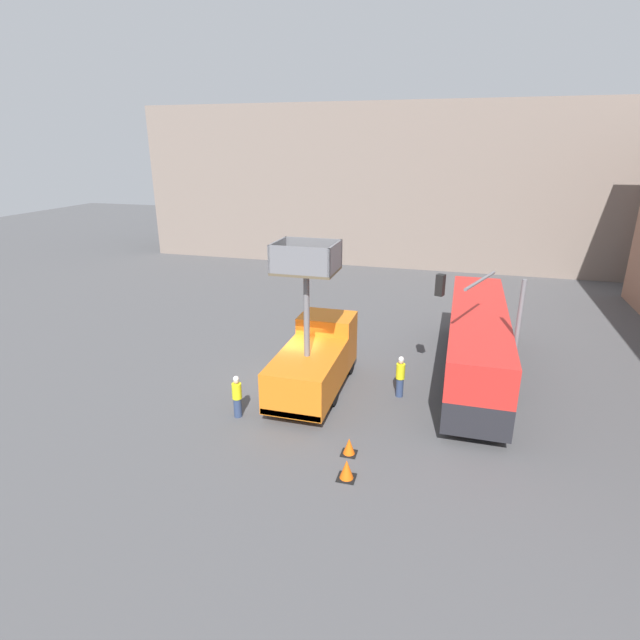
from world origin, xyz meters
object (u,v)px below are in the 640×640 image
at_px(traffic_light_pole, 486,318).
at_px(road_worker_directing, 400,376).
at_px(city_bus, 477,339).
at_px(traffic_cone_mid_road, 349,447).
at_px(road_worker_near_truck, 237,397).
at_px(utility_truck, 315,357).
at_px(traffic_cone_near_truck, 347,470).

bearing_deg(traffic_light_pole, road_worker_directing, -173.78).
xyz_separation_m(city_bus, road_worker_directing, (-3.07, -2.91, -0.96)).
distance_m(traffic_light_pole, traffic_cone_mid_road, 7.57).
bearing_deg(road_worker_near_truck, city_bus, -146.93).
height_order(city_bus, road_worker_near_truck, city_bus).
distance_m(utility_truck, road_worker_near_truck, 3.91).
bearing_deg(traffic_cone_near_truck, road_worker_near_truck, 152.29).
height_order(utility_truck, road_worker_directing, utility_truck).
bearing_deg(utility_truck, city_bus, 25.96).
distance_m(city_bus, traffic_cone_mid_road, 8.90).
bearing_deg(city_bus, utility_truck, 104.40).
bearing_deg(road_worker_directing, traffic_light_pole, -27.64).
bearing_deg(traffic_cone_near_truck, traffic_light_pole, 57.34).
relative_size(utility_truck, traffic_light_pole, 1.22).
bearing_deg(city_bus, traffic_light_pole, 171.64).
xyz_separation_m(utility_truck, traffic_cone_near_truck, (2.75, -5.74, -1.23)).
distance_m(utility_truck, traffic_cone_near_truck, 6.48).
height_order(road_worker_directing, traffic_cone_near_truck, road_worker_directing).
height_order(utility_truck, traffic_light_pole, utility_truck).
xyz_separation_m(road_worker_near_truck, road_worker_directing, (5.98, 3.46, 0.05)).
bearing_deg(road_worker_near_truck, utility_truck, -128.79).
xyz_separation_m(road_worker_near_truck, traffic_cone_near_truck, (5.05, -2.65, -0.56)).
bearing_deg(traffic_light_pole, traffic_cone_near_truck, -122.66).
relative_size(utility_truck, road_worker_directing, 3.66).
height_order(road_worker_near_truck, traffic_cone_mid_road, road_worker_near_truck).
distance_m(traffic_light_pole, road_worker_near_truck, 10.36).
distance_m(road_worker_directing, traffic_cone_mid_road, 4.94).
bearing_deg(traffic_cone_mid_road, city_bus, 61.17).
bearing_deg(road_worker_directing, traffic_cone_mid_road, -137.45).
bearing_deg(road_worker_directing, utility_truck, 152.00).
bearing_deg(traffic_cone_mid_road, traffic_cone_near_truck, -80.71).
height_order(traffic_light_pole, traffic_cone_mid_road, traffic_light_pole).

